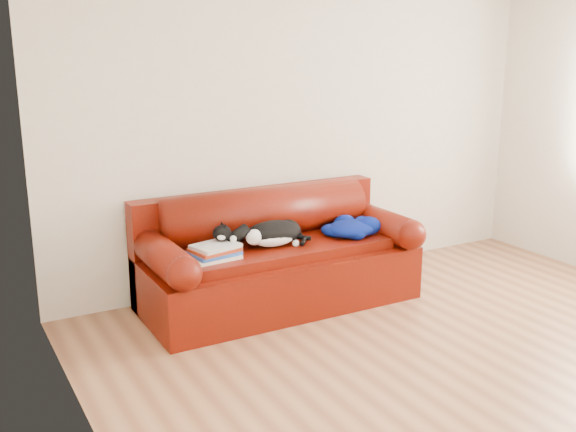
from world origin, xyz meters
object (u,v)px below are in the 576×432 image
object	(u,v)px
sofa_base	(279,275)
blanket	(351,227)
book_stack	(215,252)
cat	(273,234)

from	to	relation	value
sofa_base	blanket	size ratio (longest dim) A/B	4.08
book_stack	sofa_base	bearing A→B (deg)	11.57
sofa_base	cat	xyz separation A→B (m)	(-0.08, -0.06, 0.35)
book_stack	cat	xyz separation A→B (m)	(0.50, 0.06, 0.04)
sofa_base	blanket	xyz separation A→B (m)	(0.60, -0.10, 0.33)
sofa_base	book_stack	distance (m)	0.67
sofa_base	cat	bearing A→B (deg)	-144.07
blanket	cat	bearing A→B (deg)	176.69
sofa_base	book_stack	size ratio (longest dim) A/B	5.91
sofa_base	book_stack	xyz separation A→B (m)	(-0.58, -0.12, 0.31)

